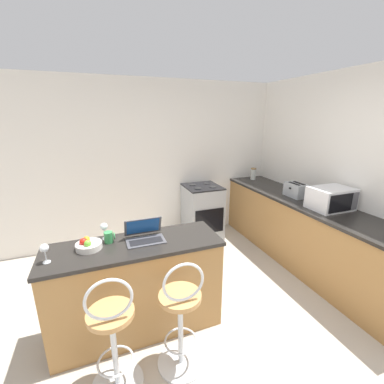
% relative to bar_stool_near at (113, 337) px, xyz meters
% --- Properties ---
extents(ground_plane, '(20.00, 20.00, 0.00)m').
position_rel_bar_stool_near_xyz_m(ground_plane, '(0.86, -0.14, -0.48)').
color(ground_plane, '#ADA393').
extents(wall_back, '(12.00, 0.06, 2.60)m').
position_rel_bar_stool_near_xyz_m(wall_back, '(0.86, 2.52, 0.82)').
color(wall_back, silver).
rests_on(wall_back, ground_plane).
extents(breakfast_bar, '(1.58, 0.54, 0.92)m').
position_rel_bar_stool_near_xyz_m(breakfast_bar, '(0.26, 0.53, -0.02)').
color(breakfast_bar, '#9E703D').
rests_on(breakfast_bar, ground_plane).
extents(counter_right, '(0.68, 3.16, 0.92)m').
position_rel_bar_stool_near_xyz_m(counter_right, '(2.65, 0.92, -0.02)').
color(counter_right, '#9E703D').
rests_on(counter_right, ground_plane).
extents(bar_stool_near, '(0.40, 0.40, 1.02)m').
position_rel_bar_stool_near_xyz_m(bar_stool_near, '(0.00, 0.00, 0.00)').
color(bar_stool_near, silver).
rests_on(bar_stool_near, ground_plane).
extents(bar_stool_far, '(0.40, 0.40, 1.02)m').
position_rel_bar_stool_near_xyz_m(bar_stool_far, '(0.52, 0.00, 0.00)').
color(bar_stool_far, silver).
rests_on(bar_stool_far, ground_plane).
extents(laptop, '(0.35, 0.25, 0.20)m').
position_rel_bar_stool_near_xyz_m(laptop, '(0.37, 0.59, 0.49)').
color(laptop, '#47474C').
rests_on(laptop, breakfast_bar).
extents(microwave, '(0.50, 0.36, 0.27)m').
position_rel_bar_stool_near_xyz_m(microwave, '(2.68, 0.60, 0.58)').
color(microwave, silver).
rests_on(microwave, counter_right).
extents(toaster, '(0.22, 0.30, 0.20)m').
position_rel_bar_stool_near_xyz_m(toaster, '(2.65, 1.17, 0.54)').
color(toaster, '#9EA3A8').
rests_on(toaster, counter_right).
extents(stove_range, '(0.58, 0.61, 0.93)m').
position_rel_bar_stool_near_xyz_m(stove_range, '(1.62, 2.17, -0.02)').
color(stove_range, '#9EA3A8').
rests_on(stove_range, ground_plane).
extents(mug_green, '(0.10, 0.08, 0.10)m').
position_rel_bar_stool_near_xyz_m(mug_green, '(0.05, 0.64, 0.49)').
color(mug_green, '#338447').
rests_on(mug_green, breakfast_bar).
extents(wine_glass_tall, '(0.07, 0.07, 0.16)m').
position_rel_bar_stool_near_xyz_m(wine_glass_tall, '(0.02, 0.73, 0.56)').
color(wine_glass_tall, silver).
rests_on(wine_glass_tall, breakfast_bar).
extents(storage_jar, '(0.10, 0.10, 0.21)m').
position_rel_bar_stool_near_xyz_m(storage_jar, '(2.67, 2.28, 0.55)').
color(storage_jar, silver).
rests_on(storage_jar, counter_right).
extents(wine_glass_short, '(0.07, 0.07, 0.16)m').
position_rel_bar_stool_near_xyz_m(wine_glass_short, '(-0.43, 0.46, 0.56)').
color(wine_glass_short, silver).
rests_on(wine_glass_short, breakfast_bar).
extents(fruit_bowl, '(0.22, 0.22, 0.11)m').
position_rel_bar_stool_near_xyz_m(fruit_bowl, '(-0.12, 0.58, 0.48)').
color(fruit_bowl, silver).
rests_on(fruit_bowl, breakfast_bar).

